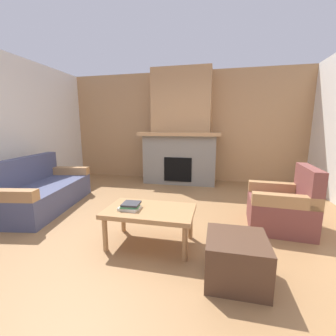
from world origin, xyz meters
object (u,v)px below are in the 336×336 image
object	(u,v)px
armchair	(283,207)
couch	(41,191)
coffee_table	(150,213)
ottoman	(236,259)
fireplace	(181,135)

from	to	relation	value
armchair	couch	bearing A→B (deg)	-179.07
coffee_table	ottoman	distance (m)	1.02
ottoman	couch	bearing A→B (deg)	159.37
armchair	coffee_table	distance (m)	1.80
ottoman	fireplace	bearing A→B (deg)	107.14
couch	coffee_table	bearing A→B (deg)	-18.94
armchair	coffee_table	size ratio (longest dim) A/B	0.85
fireplace	armchair	bearing A→B (deg)	-51.88
armchair	ottoman	bearing A→B (deg)	-119.84
fireplace	coffee_table	distance (m)	3.15
couch	ottoman	distance (m)	3.27
fireplace	couch	xyz separation A→B (m)	(-1.99, -2.31, -0.88)
coffee_table	ottoman	xyz separation A→B (m)	(0.92, -0.42, -0.18)
fireplace	couch	bearing A→B (deg)	-130.79
fireplace	coffee_table	bearing A→B (deg)	-87.22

